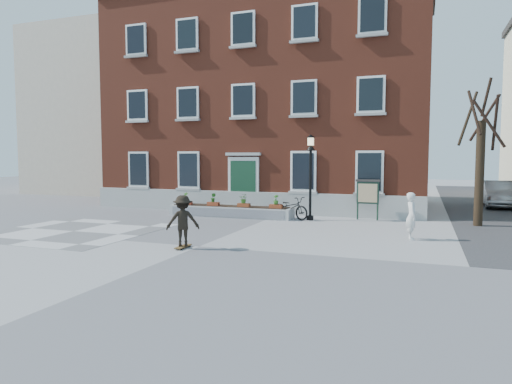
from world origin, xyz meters
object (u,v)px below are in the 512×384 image
at_px(notice_board, 368,193).
at_px(skateboarder, 183,221).
at_px(lamp_post, 311,165).
at_px(parked_car, 499,194).
at_px(bicycle, 291,208).
at_px(bystander, 412,216).

relative_size(notice_board, skateboarder, 1.10).
relative_size(lamp_post, skateboarder, 2.32).
bearing_deg(lamp_post, skateboarder, -106.38).
height_order(parked_car, lamp_post, lamp_post).
distance_m(bicycle, parked_car, 13.51).
distance_m(bicycle, lamp_post, 2.21).
bearing_deg(lamp_post, bystander, -38.92).
height_order(bicycle, lamp_post, lamp_post).
relative_size(bystander, skateboarder, 0.98).
bearing_deg(parked_car, bystander, -107.64).
height_order(notice_board, skateboarder, notice_board).
bearing_deg(lamp_post, bicycle, -178.58).
distance_m(bicycle, notice_board, 3.61).
bearing_deg(bystander, bicycle, 47.52).
distance_m(parked_car, skateboarder, 20.33).
relative_size(bystander, notice_board, 0.89).
xyz_separation_m(parked_car, lamp_post, (-9.02, -9.12, 1.78)).
bearing_deg(skateboarder, bystander, 31.37).
relative_size(parked_car, notice_board, 2.47).
height_order(bystander, skateboarder, skateboarder).
height_order(parked_car, notice_board, notice_board).
xyz_separation_m(parked_car, notice_board, (-6.54, -8.20, 0.50)).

